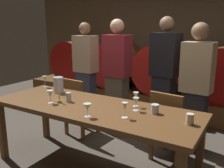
{
  "coord_description": "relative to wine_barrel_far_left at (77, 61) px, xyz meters",
  "views": [
    {
      "loc": [
        1.54,
        -2.23,
        1.62
      ],
      "look_at": [
        -0.02,
        0.38,
        0.91
      ],
      "focal_mm": 39.49,
      "sensor_mm": 36.0,
      "label": 1
    }
  ],
  "objects": [
    {
      "name": "dining_table",
      "position": [
        2.12,
        -2.37,
        -0.13
      ],
      "size": [
        2.36,
        0.84,
        0.78
      ],
      "color": "brown",
      "rests_on": "ground"
    },
    {
      "name": "wine_glass_far_right",
      "position": [
        2.6,
        -2.26,
        0.04
      ],
      "size": [
        0.07,
        0.07,
        0.14
      ],
      "color": "silver",
      "rests_on": "dining_table"
    },
    {
      "name": "back_wall",
      "position": [
        2.08,
        0.55,
        0.58
      ],
      "size": [
        6.87,
        0.24,
        2.83
      ],
      "primitive_type": "cube",
      "color": "brown",
      "rests_on": "ground"
    },
    {
      "name": "wine_barrel_center",
      "position": [
        2.05,
        0.0,
        0.0
      ],
      "size": [
        0.92,
        0.78,
        0.92
      ],
      "color": "#513319",
      "rests_on": "barrel_shelf"
    },
    {
      "name": "barrel_shelf",
      "position": [
        2.08,
        -0.0,
        -0.65
      ],
      "size": [
        6.19,
        0.9,
        0.38
      ],
      "primitive_type": "cube",
      "color": "brown",
      "rests_on": "ground"
    },
    {
      "name": "wine_barrel_left",
      "position": [
        1.07,
        0.0,
        0.0
      ],
      "size": [
        0.92,
        0.78,
        0.92
      ],
      "color": "brown",
      "rests_on": "barrel_shelf"
    },
    {
      "name": "cup_left",
      "position": [
        1.81,
        -2.38,
        -0.01
      ],
      "size": [
        0.06,
        0.06,
        0.11
      ],
      "primitive_type": "cylinder",
      "color": "silver",
      "rests_on": "dining_table"
    },
    {
      "name": "guest_center_left",
      "position": [
        1.86,
        -1.36,
        0.05
      ],
      "size": [
        0.39,
        0.26,
        1.72
      ],
      "rotation": [
        0.0,
        0.0,
        3.09
      ],
      "color": "brown",
      "rests_on": "ground"
    },
    {
      "name": "guest_far_right",
      "position": [
        2.98,
        -1.28,
        0.02
      ],
      "size": [
        0.4,
        0.27,
        1.67
      ],
      "rotation": [
        0.0,
        0.0,
        3.05
      ],
      "color": "black",
      "rests_on": "ground"
    },
    {
      "name": "cup_right",
      "position": [
        3.16,
        -2.34,
        -0.01
      ],
      "size": [
        0.07,
        0.07,
        0.1
      ],
      "primitive_type": "cylinder",
      "color": "beige",
      "rests_on": "dining_table"
    },
    {
      "name": "guest_far_left",
      "position": [
        1.11,
        -1.13,
        0.02
      ],
      "size": [
        0.39,
        0.25,
        1.68
      ],
      "rotation": [
        0.0,
        0.0,
        3.11
      ],
      "color": "#33384C",
      "rests_on": "ground"
    },
    {
      "name": "ground_plane",
      "position": [
        2.08,
        -2.21,
        -0.84
      ],
      "size": [
        8.94,
        8.94,
        0.0
      ],
      "primitive_type": "plane",
      "color": "#4C443A"
    },
    {
      "name": "wine_glass_right",
      "position": [
        2.6,
        -2.5,
        0.05
      ],
      "size": [
        0.06,
        0.06,
        0.15
      ],
      "color": "white",
      "rests_on": "dining_table"
    },
    {
      "name": "wine_glass_center_right",
      "position": [
        2.54,
        -2.13,
        0.06
      ],
      "size": [
        0.06,
        0.06,
        0.16
      ],
      "color": "white",
      "rests_on": "dining_table"
    },
    {
      "name": "cup_center",
      "position": [
        2.8,
        -2.23,
        -0.01
      ],
      "size": [
        0.08,
        0.08,
        0.09
      ],
      "primitive_type": "cylinder",
      "color": "silver",
      "rests_on": "dining_table"
    },
    {
      "name": "wine_barrel_far_left",
      "position": [
        0.0,
        0.0,
        0.0
      ],
      "size": [
        0.92,
        0.78,
        0.92
      ],
      "color": "brown",
      "rests_on": "barrel_shelf"
    },
    {
      "name": "guest_center_right",
      "position": [
        2.5,
        -1.13,
        0.06
      ],
      "size": [
        0.42,
        0.31,
        1.75
      ],
      "rotation": [
        0.0,
        0.0,
        2.95
      ],
      "color": "black",
      "rests_on": "ground"
    },
    {
      "name": "candle_center",
      "position": [
        1.74,
        -2.46,
        -0.01
      ],
      "size": [
        0.05,
        0.05,
        0.2
      ],
      "color": "olive",
      "rests_on": "dining_table"
    },
    {
      "name": "wine_glass_left",
      "position": [
        1.67,
        -2.52,
        0.04
      ],
      "size": [
        0.07,
        0.07,
        0.15
      ],
      "color": "silver",
      "rests_on": "dining_table"
    },
    {
      "name": "wine_glass_center_left",
      "position": [
        2.28,
        -2.66,
        0.04
      ],
      "size": [
        0.08,
        0.08,
        0.13
      ],
      "color": "silver",
      "rests_on": "dining_table"
    },
    {
      "name": "wine_glass_far_left",
      "position": [
        1.05,
        -2.01,
        0.06
      ],
      "size": [
        0.07,
        0.07,
        0.16
      ],
      "color": "silver",
      "rests_on": "dining_table"
    },
    {
      "name": "chair_left",
      "position": [
        1.39,
        -1.7,
        -0.35
      ],
      "size": [
        0.44,
        0.44,
        0.88
      ],
      "rotation": [
        0.0,
        0.0,
        3.04
      ],
      "color": "brown",
      "rests_on": "ground"
    },
    {
      "name": "wine_barrel_right",
      "position": [
        3.13,
        0.0,
        0.0
      ],
      "size": [
        0.92,
        0.78,
        0.92
      ],
      "color": "#513319",
      "rests_on": "barrel_shelf"
    },
    {
      "name": "chair_right",
      "position": [
        2.79,
        -1.73,
        -0.35
      ],
      "size": [
        0.45,
        0.45,
        0.88
      ],
      "rotation": [
        0.0,
        0.0,
        3.02
      ],
      "color": "brown",
      "rests_on": "ground"
    },
    {
      "name": "pitcher",
      "position": [
        1.43,
        -2.14,
        0.04
      ],
      "size": [
        0.13,
        0.13,
        0.2
      ],
      "color": "silver",
      "rests_on": "dining_table"
    }
  ]
}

